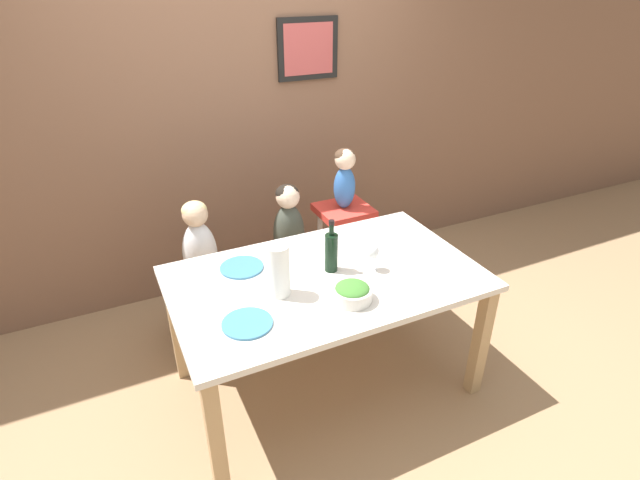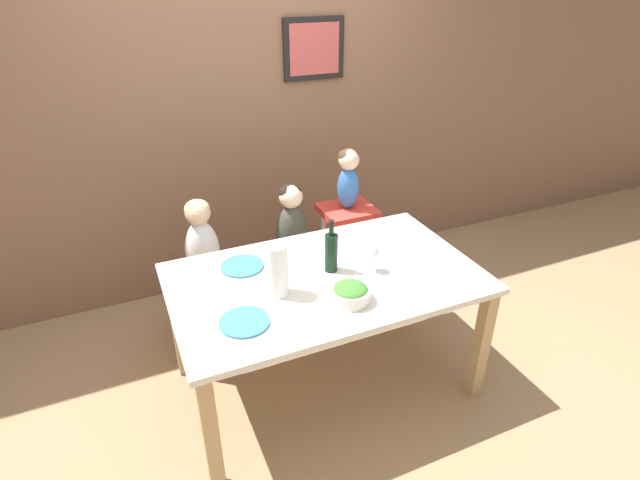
# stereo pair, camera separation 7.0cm
# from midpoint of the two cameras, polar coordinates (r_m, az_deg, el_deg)

# --- Properties ---
(ground_plane) EXTENTS (14.00, 14.00, 0.00)m
(ground_plane) POSITION_cam_midpoint_polar(r_m,az_deg,el_deg) (3.13, -0.07, -15.80)
(ground_plane) COLOR #9E7A56
(wall_back) EXTENTS (10.00, 0.09, 2.70)m
(wall_back) POSITION_cam_midpoint_polar(r_m,az_deg,el_deg) (3.61, -9.70, 14.83)
(wall_back) COLOR brown
(wall_back) RESTS_ON ground_plane
(dining_table) EXTENTS (1.63, 0.98, 0.76)m
(dining_table) POSITION_cam_midpoint_polar(r_m,az_deg,el_deg) (2.71, -0.07, -5.77)
(dining_table) COLOR silver
(dining_table) RESTS_ON ground_plane
(chair_far_left) EXTENTS (0.42, 0.38, 0.44)m
(chair_far_left) POSITION_cam_midpoint_polar(r_m,az_deg,el_deg) (3.31, -13.59, -5.60)
(chair_far_left) COLOR silver
(chair_far_left) RESTS_ON ground_plane
(chair_far_center) EXTENTS (0.42, 0.38, 0.44)m
(chair_far_center) POSITION_cam_midpoint_polar(r_m,az_deg,el_deg) (3.44, -4.01, -3.35)
(chair_far_center) COLOR silver
(chair_far_center) RESTS_ON ground_plane
(chair_right_highchair) EXTENTS (0.36, 0.33, 0.76)m
(chair_right_highchair) POSITION_cam_midpoint_polar(r_m,az_deg,el_deg) (3.48, 2.11, 1.19)
(chair_right_highchair) COLOR silver
(chair_right_highchair) RESTS_ON ground_plane
(person_child_left) EXTENTS (0.21, 0.19, 0.55)m
(person_child_left) POSITION_cam_midpoint_polar(r_m,az_deg,el_deg) (3.13, -14.32, -0.31)
(person_child_left) COLOR silver
(person_child_left) RESTS_ON chair_far_left
(person_child_center) EXTENTS (0.21, 0.19, 0.55)m
(person_child_center) POSITION_cam_midpoint_polar(r_m,az_deg,el_deg) (3.27, -4.22, 1.85)
(person_child_center) COLOR #3D4238
(person_child_center) RESTS_ON chair_far_center
(person_baby_right) EXTENTS (0.15, 0.14, 0.41)m
(person_baby_right) POSITION_cam_midpoint_polar(r_m,az_deg,el_deg) (3.31, 2.23, 7.43)
(person_baby_right) COLOR #3366B2
(person_baby_right) RESTS_ON chair_right_highchair
(wine_bottle) EXTENTS (0.07, 0.07, 0.30)m
(wine_bottle) POSITION_cam_midpoint_polar(r_m,az_deg,el_deg) (2.64, 0.54, -1.28)
(wine_bottle) COLOR black
(wine_bottle) RESTS_ON dining_table
(paper_towel_roll) EXTENTS (0.11, 0.11, 0.28)m
(paper_towel_roll) POSITION_cam_midpoint_polar(r_m,az_deg,el_deg) (2.45, -5.57, -3.51)
(paper_towel_roll) COLOR white
(paper_towel_roll) RESTS_ON dining_table
(wine_glass_near) EXTENTS (0.07, 0.07, 0.16)m
(wine_glass_near) POSITION_cam_midpoint_polar(r_m,az_deg,el_deg) (2.66, 5.28, -1.40)
(wine_glass_near) COLOR white
(wine_glass_near) RESTS_ON dining_table
(salad_bowl_large) EXTENTS (0.20, 0.20, 0.09)m
(salad_bowl_large) POSITION_cam_midpoint_polar(r_m,az_deg,el_deg) (2.45, 2.88, -5.99)
(salad_bowl_large) COLOR silver
(salad_bowl_large) RESTS_ON dining_table
(dinner_plate_front_left) EXTENTS (0.24, 0.24, 0.01)m
(dinner_plate_front_left) POSITION_cam_midpoint_polar(r_m,az_deg,el_deg) (2.35, -9.17, -9.39)
(dinner_plate_front_left) COLOR teal
(dinner_plate_front_left) RESTS_ON dining_table
(dinner_plate_back_left) EXTENTS (0.24, 0.24, 0.01)m
(dinner_plate_back_left) POSITION_cam_midpoint_polar(r_m,az_deg,el_deg) (2.75, -9.66, -3.10)
(dinner_plate_back_left) COLOR teal
(dinner_plate_back_left) RESTS_ON dining_table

